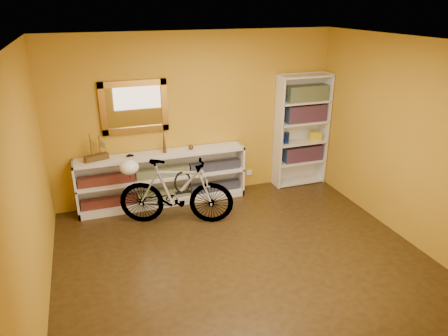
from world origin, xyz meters
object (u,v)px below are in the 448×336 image
object	(u,v)px
bookcase	(301,131)
bicycle	(176,192)
console_unit	(163,179)
helmet	(129,167)

from	to	relation	value
bookcase	bicycle	xyz separation A→B (m)	(-2.34, -0.69, -0.46)
console_unit	bicycle	xyz separation A→B (m)	(0.06, -0.66, 0.06)
bookcase	bicycle	bearing A→B (deg)	-163.62
bicycle	helmet	world-z (taller)	bicycle
console_unit	bookcase	world-z (taller)	bookcase
console_unit	helmet	distance (m)	0.82
bookcase	bicycle	size ratio (longest dim) A/B	1.15
bookcase	helmet	xyz separation A→B (m)	(-2.94, -0.48, -0.09)
console_unit	helmet	world-z (taller)	helmet
console_unit	bicycle	bearing A→B (deg)	-84.93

